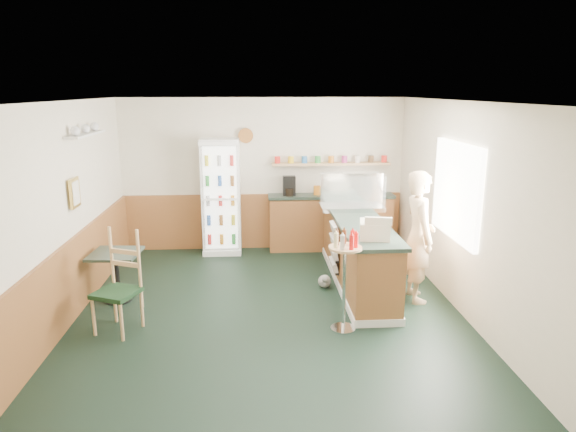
{
  "coord_description": "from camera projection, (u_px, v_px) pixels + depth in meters",
  "views": [
    {
      "loc": [
        -0.14,
        -6.09,
        2.84
      ],
      "look_at": [
        0.29,
        0.6,
        1.18
      ],
      "focal_mm": 32.0,
      "sensor_mm": 36.0,
      "label": 1
    }
  ],
  "objects": [
    {
      "name": "ground",
      "position": [
        269.0,
        316.0,
        6.59
      ],
      "size": [
        6.0,
        6.0,
        0.0
      ],
      "primitive_type": "plane",
      "color": "black",
      "rests_on": "ground"
    },
    {
      "name": "room_envelope",
      "position": [
        249.0,
        189.0,
        6.92
      ],
      "size": [
        5.04,
        6.02,
        2.72
      ],
      "color": "beige",
      "rests_on": "ground"
    },
    {
      "name": "service_counter",
      "position": [
        357.0,
        254.0,
        7.6
      ],
      "size": [
        0.68,
        3.01,
        1.01
      ],
      "color": "brown",
      "rests_on": "ground"
    },
    {
      "name": "back_counter",
      "position": [
        330.0,
        220.0,
        9.24
      ],
      "size": [
        2.24,
        0.42,
        1.69
      ],
      "color": "brown",
      "rests_on": "ground"
    },
    {
      "name": "drinks_fridge",
      "position": [
        221.0,
        197.0,
        8.96
      ],
      "size": [
        0.67,
        0.55,
        2.02
      ],
      "color": "white",
      "rests_on": "ground"
    },
    {
      "name": "display_case",
      "position": [
        352.0,
        192.0,
        7.96
      ],
      "size": [
        0.97,
        0.51,
        0.55
      ],
      "color": "silver",
      "rests_on": "service_counter"
    },
    {
      "name": "cash_register",
      "position": [
        375.0,
        230.0,
        6.46
      ],
      "size": [
        0.43,
        0.45,
        0.21
      ],
      "primitive_type": "cube",
      "rotation": [
        0.0,
        0.0,
        -0.19
      ],
      "color": "beige",
      "rests_on": "service_counter"
    },
    {
      "name": "shopkeeper",
      "position": [
        419.0,
        237.0,
        6.93
      ],
      "size": [
        0.44,
        0.61,
        1.8
      ],
      "primitive_type": "imported",
      "rotation": [
        0.0,
        0.0,
        1.59
      ],
      "color": "tan",
      "rests_on": "ground"
    },
    {
      "name": "condiment_stand",
      "position": [
        345.0,
        267.0,
        6.04
      ],
      "size": [
        0.39,
        0.39,
        1.22
      ],
      "rotation": [
        0.0,
        0.0,
        -0.25
      ],
      "color": "silver",
      "rests_on": "ground"
    },
    {
      "name": "newspaper_rack",
      "position": [
        334.0,
        248.0,
        7.5
      ],
      "size": [
        0.09,
        0.45,
        0.71
      ],
      "color": "black",
      "rests_on": "ground"
    },
    {
      "name": "cafe_table",
      "position": [
        116.0,
        267.0,
        6.97
      ],
      "size": [
        0.68,
        0.68,
        0.7
      ],
      "rotation": [
        0.0,
        0.0,
        -0.07
      ],
      "color": "black",
      "rests_on": "ground"
    },
    {
      "name": "cafe_chair",
      "position": [
        118.0,
        278.0,
        6.14
      ],
      "size": [
        0.6,
        0.61,
        1.23
      ],
      "rotation": [
        0.0,
        0.0,
        -0.41
      ],
      "color": "black",
      "rests_on": "ground"
    },
    {
      "name": "dog_doorstop",
      "position": [
        325.0,
        281.0,
        7.51
      ],
      "size": [
        0.19,
        0.24,
        0.23
      ],
      "rotation": [
        0.0,
        0.0,
        0.17
      ],
      "color": "gray",
      "rests_on": "ground"
    }
  ]
}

